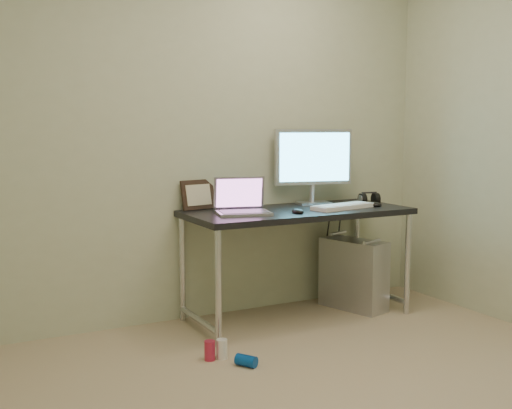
% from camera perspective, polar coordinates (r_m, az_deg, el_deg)
% --- Properties ---
extents(wall_back, '(3.50, 0.02, 2.50)m').
position_cam_1_polar(wall_back, '(4.35, -4.83, 6.17)').
color(wall_back, beige).
rests_on(wall_back, ground).
extents(desk, '(1.53, 0.67, 0.75)m').
position_cam_1_polar(desk, '(4.36, 3.68, -1.50)').
color(desk, black).
rests_on(desk, ground).
extents(tower_computer, '(0.34, 0.52, 0.53)m').
position_cam_1_polar(tower_computer, '(4.69, 8.67, -6.13)').
color(tower_computer, silver).
rests_on(tower_computer, ground).
extents(cable_a, '(0.01, 0.16, 0.69)m').
position_cam_1_polar(cable_a, '(4.86, 6.20, -3.84)').
color(cable_a, black).
rests_on(cable_a, ground).
extents(cable_b, '(0.02, 0.11, 0.71)m').
position_cam_1_polar(cable_b, '(4.90, 7.20, -4.00)').
color(cable_b, black).
rests_on(cable_b, ground).
extents(can_red, '(0.08, 0.08, 0.11)m').
position_cam_1_polar(can_red, '(3.71, -4.13, -12.82)').
color(can_red, '#B92344').
rests_on(can_red, ground).
extents(can_white, '(0.08, 0.08, 0.11)m').
position_cam_1_polar(can_white, '(3.72, -3.05, -12.71)').
color(can_white, white).
rests_on(can_white, ground).
extents(can_blue, '(0.12, 0.13, 0.06)m').
position_cam_1_polar(can_blue, '(3.62, -0.87, -13.71)').
color(can_blue, '#0A45A5').
rests_on(can_blue, ground).
extents(laptop, '(0.39, 0.35, 0.23)m').
position_cam_1_polar(laptop, '(4.14, -1.28, -0.04)').
color(laptop, silver).
rests_on(laptop, desk).
extents(monitor, '(0.57, 0.21, 0.54)m').
position_cam_1_polar(monitor, '(4.62, 5.13, 3.92)').
color(monitor, silver).
rests_on(monitor, desk).
extents(keyboard, '(0.49, 0.24, 0.03)m').
position_cam_1_polar(keyboard, '(4.42, 7.72, -0.17)').
color(keyboard, white).
rests_on(keyboard, desk).
extents(mouse_right, '(0.11, 0.14, 0.04)m').
position_cam_1_polar(mouse_right, '(4.57, 10.44, 0.10)').
color(mouse_right, black).
rests_on(mouse_right, desk).
extents(mouse_left, '(0.07, 0.11, 0.04)m').
position_cam_1_polar(mouse_left, '(4.16, 3.73, -0.52)').
color(mouse_left, black).
rests_on(mouse_left, desk).
extents(headphones, '(0.16, 0.10, 0.10)m').
position_cam_1_polar(headphones, '(4.78, 10.02, 0.48)').
color(headphones, black).
rests_on(headphones, desk).
extents(picture_frame, '(0.26, 0.12, 0.20)m').
position_cam_1_polar(picture_frame, '(4.34, -5.18, 0.88)').
color(picture_frame, black).
rests_on(picture_frame, desk).
extents(webcam, '(0.04, 0.04, 0.11)m').
position_cam_1_polar(webcam, '(4.44, -2.11, 0.75)').
color(webcam, silver).
rests_on(webcam, desk).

